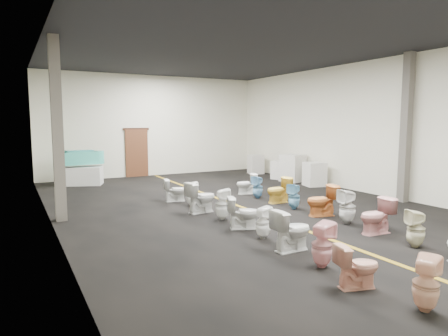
{
  "coord_description": "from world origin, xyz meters",
  "views": [
    {
      "loc": [
        -5.82,
        -9.49,
        2.46
      ],
      "look_at": [
        -0.14,
        1.0,
        1.06
      ],
      "focal_mm": 32.0,
      "sensor_mm": 36.0,
      "label": 1
    }
  ],
  "objects_px": {
    "bathtub": "(80,157)",
    "appliance_crate_b": "(293,168)",
    "toilet_right_8": "(258,187)",
    "toilet_left_10": "(175,190)",
    "appliance_crate_a": "(314,174)",
    "appliance_crate_d": "(256,164)",
    "toilet_right_5": "(322,201)",
    "toilet_left_5": "(263,222)",
    "toilet_left_2": "(357,266)",
    "toilet_left_9": "(192,194)",
    "toilet_right_9": "(246,184)",
    "toilet_left_4": "(292,230)",
    "appliance_crate_c": "(281,170)",
    "toilet_left_3": "(322,245)",
    "toilet_left_1": "(426,284)",
    "toilet_right_7": "(279,190)",
    "display_table": "(81,176)",
    "toilet_right_2": "(416,229)",
    "toilet_right_4": "(347,207)",
    "toilet_left_6": "(243,213)",
    "toilet_right_3": "(377,216)",
    "toilet_left_8": "(201,197)",
    "toilet_right_6": "(294,196)",
    "toilet_left_7": "(222,204)"
  },
  "relations": [
    {
      "from": "toilet_left_10",
      "to": "toilet_right_8",
      "type": "height_order",
      "value": "toilet_right_8"
    },
    {
      "from": "toilet_left_8",
      "to": "toilet_right_7",
      "type": "distance_m",
      "value": 2.62
    },
    {
      "from": "toilet_left_5",
      "to": "toilet_left_9",
      "type": "bearing_deg",
      "value": 1.36
    },
    {
      "from": "toilet_left_5",
      "to": "toilet_right_2",
      "type": "xyz_separation_m",
      "value": [
        2.28,
        -1.94,
        0.03
      ]
    },
    {
      "from": "appliance_crate_c",
      "to": "toilet_right_3",
      "type": "height_order",
      "value": "toilet_right_3"
    },
    {
      "from": "toilet_left_1",
      "to": "toilet_left_4",
      "type": "xyz_separation_m",
      "value": [
        0.01,
        2.79,
        0.03
      ]
    },
    {
      "from": "bathtub",
      "to": "toilet_left_6",
      "type": "distance_m",
      "value": 8.78
    },
    {
      "from": "toilet_left_2",
      "to": "toilet_right_7",
      "type": "distance_m",
      "value": 6.22
    },
    {
      "from": "appliance_crate_d",
      "to": "toilet_right_4",
      "type": "bearing_deg",
      "value": -109.55
    },
    {
      "from": "toilet_right_9",
      "to": "appliance_crate_b",
      "type": "bearing_deg",
      "value": 127.37
    },
    {
      "from": "toilet_left_3",
      "to": "toilet_right_3",
      "type": "relative_size",
      "value": 0.99
    },
    {
      "from": "toilet_left_3",
      "to": "toilet_right_8",
      "type": "bearing_deg",
      "value": -33.67
    },
    {
      "from": "toilet_left_10",
      "to": "toilet_right_9",
      "type": "xyz_separation_m",
      "value": [
        2.6,
        0.03,
        -0.0
      ]
    },
    {
      "from": "toilet_right_9",
      "to": "toilet_left_6",
      "type": "bearing_deg",
      "value": -20.95
    },
    {
      "from": "appliance_crate_d",
      "to": "toilet_left_6",
      "type": "xyz_separation_m",
      "value": [
        -5.56,
        -8.03,
        -0.07
      ]
    },
    {
      "from": "appliance_crate_c",
      "to": "toilet_right_5",
      "type": "relative_size",
      "value": 0.95
    },
    {
      "from": "toilet_left_2",
      "to": "toilet_left_10",
      "type": "distance_m",
      "value": 7.33
    },
    {
      "from": "appliance_crate_a",
      "to": "toilet_right_9",
      "type": "height_order",
      "value": "appliance_crate_a"
    },
    {
      "from": "toilet_left_2",
      "to": "toilet_right_2",
      "type": "distance_m",
      "value": 2.61
    },
    {
      "from": "toilet_right_9",
      "to": "toilet_right_3",
      "type": "bearing_deg",
      "value": 11.23
    },
    {
      "from": "toilet_right_8",
      "to": "toilet_left_10",
      "type": "bearing_deg",
      "value": -123.08
    },
    {
      "from": "toilet_left_4",
      "to": "toilet_left_9",
      "type": "bearing_deg",
      "value": -1.41
    },
    {
      "from": "toilet_right_5",
      "to": "toilet_left_5",
      "type": "bearing_deg",
      "value": -56.12
    },
    {
      "from": "toilet_left_5",
      "to": "toilet_left_7",
      "type": "bearing_deg",
      "value": 1.0
    },
    {
      "from": "appliance_crate_d",
      "to": "toilet_left_10",
      "type": "xyz_separation_m",
      "value": [
        -5.77,
        -4.33,
        -0.1
      ]
    },
    {
      "from": "toilet_right_4",
      "to": "bathtub",
      "type": "bearing_deg",
      "value": -145.8
    },
    {
      "from": "display_table",
      "to": "toilet_right_2",
      "type": "bearing_deg",
      "value": -68.17
    },
    {
      "from": "display_table",
      "to": "appliance_crate_a",
      "type": "height_order",
      "value": "appliance_crate_a"
    },
    {
      "from": "appliance_crate_c",
      "to": "appliance_crate_d",
      "type": "xyz_separation_m",
      "value": [
        0.0,
        2.01,
        0.06
      ]
    },
    {
      "from": "bathtub",
      "to": "toilet_left_4",
      "type": "distance_m",
      "value": 10.51
    },
    {
      "from": "toilet_left_2",
      "to": "toilet_left_4",
      "type": "height_order",
      "value": "toilet_left_4"
    },
    {
      "from": "bathtub",
      "to": "appliance_crate_b",
      "type": "xyz_separation_m",
      "value": [
        7.81,
        -3.2,
        -0.51
      ]
    },
    {
      "from": "toilet_right_4",
      "to": "toilet_right_3",
      "type": "bearing_deg",
      "value": 3.96
    },
    {
      "from": "appliance_crate_a",
      "to": "appliance_crate_d",
      "type": "relative_size",
      "value": 1.02
    },
    {
      "from": "toilet_right_6",
      "to": "toilet_right_9",
      "type": "relative_size",
      "value": 1.05
    },
    {
      "from": "appliance_crate_c",
      "to": "toilet_left_4",
      "type": "relative_size",
      "value": 0.96
    },
    {
      "from": "toilet_right_5",
      "to": "toilet_left_4",
      "type": "bearing_deg",
      "value": -39.52
    },
    {
      "from": "toilet_left_1",
      "to": "toilet_right_8",
      "type": "relative_size",
      "value": 1.02
    },
    {
      "from": "toilet_left_8",
      "to": "toilet_right_8",
      "type": "distance_m",
      "value": 2.64
    },
    {
      "from": "appliance_crate_a",
      "to": "toilet_left_10",
      "type": "distance_m",
      "value": 5.77
    },
    {
      "from": "toilet_right_5",
      "to": "toilet_right_9",
      "type": "relative_size",
      "value": 1.17
    },
    {
      "from": "toilet_left_1",
      "to": "toilet_right_7",
      "type": "bearing_deg",
      "value": -42.72
    },
    {
      "from": "toilet_left_4",
      "to": "toilet_right_8",
      "type": "relative_size",
      "value": 1.11
    },
    {
      "from": "appliance_crate_b",
      "to": "toilet_left_5",
      "type": "height_order",
      "value": "appliance_crate_b"
    },
    {
      "from": "toilet_left_10",
      "to": "appliance_crate_b",
      "type": "bearing_deg",
      "value": -62.72
    },
    {
      "from": "toilet_right_4",
      "to": "toilet_right_6",
      "type": "relative_size",
      "value": 1.16
    },
    {
      "from": "toilet_right_5",
      "to": "toilet_right_6",
      "type": "bearing_deg",
      "value": -159.36
    },
    {
      "from": "appliance_crate_b",
      "to": "appliance_crate_c",
      "type": "relative_size",
      "value": 1.44
    },
    {
      "from": "toilet_left_5",
      "to": "toilet_left_9",
      "type": "xyz_separation_m",
      "value": [
        0.0,
        3.72,
        0.01
      ]
    },
    {
      "from": "toilet_left_10",
      "to": "toilet_right_8",
      "type": "xyz_separation_m",
      "value": [
        2.51,
        -0.8,
        0.01
      ]
    }
  ]
}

